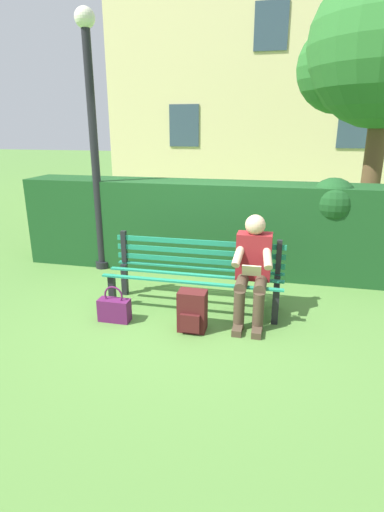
{
  "coord_description": "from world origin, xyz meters",
  "views": [
    {
      "loc": [
        -0.94,
        4.21,
        2.05
      ],
      "look_at": [
        0.0,
        0.1,
        0.68
      ],
      "focal_mm": 27.95,
      "sensor_mm": 36.0,
      "label": 1
    }
  ],
  "objects_px": {
    "tree": "(380,51)",
    "handbag": "(114,309)",
    "person_seated": "(253,266)",
    "backpack": "(192,311)",
    "lamp_post": "(93,130)",
    "park_bench": "(196,271)"
  },
  "relations": [
    {
      "from": "tree",
      "to": "handbag",
      "type": "bearing_deg",
      "value": 52.01
    },
    {
      "from": "tree",
      "to": "lamp_post",
      "type": "bearing_deg",
      "value": 30.7
    },
    {
      "from": "park_bench",
      "to": "person_seated",
      "type": "height_order",
      "value": "person_seated"
    },
    {
      "from": "backpack",
      "to": "handbag",
      "type": "height_order",
      "value": "backpack"
    },
    {
      "from": "tree",
      "to": "lamp_post",
      "type": "height_order",
      "value": "tree"
    },
    {
      "from": "park_bench",
      "to": "person_seated",
      "type": "distance_m",
      "value": 0.72
    },
    {
      "from": "handbag",
      "to": "tree",
      "type": "bearing_deg",
      "value": -127.99
    },
    {
      "from": "backpack",
      "to": "lamp_post",
      "type": "height_order",
      "value": "lamp_post"
    },
    {
      "from": "park_bench",
      "to": "backpack",
      "type": "xyz_separation_m",
      "value": [
        -0.1,
        0.63,
        -0.22
      ]
    },
    {
      "from": "handbag",
      "to": "lamp_post",
      "type": "distance_m",
      "value": 2.61
    },
    {
      "from": "tree",
      "to": "backpack",
      "type": "height_order",
      "value": "tree"
    },
    {
      "from": "backpack",
      "to": "handbag",
      "type": "xyz_separation_m",
      "value": [
        0.88,
        -0.02,
        -0.08
      ]
    },
    {
      "from": "tree",
      "to": "lamp_post",
      "type": "xyz_separation_m",
      "value": [
        3.99,
        2.37,
        -1.21
      ]
    },
    {
      "from": "person_seated",
      "to": "tree",
      "type": "height_order",
      "value": "tree"
    },
    {
      "from": "person_seated",
      "to": "handbag",
      "type": "bearing_deg",
      "value": 16.24
    },
    {
      "from": "tree",
      "to": "person_seated",
      "type": "bearing_deg",
      "value": 65.11
    },
    {
      "from": "backpack",
      "to": "park_bench",
      "type": "bearing_deg",
      "value": -80.7
    },
    {
      "from": "person_seated",
      "to": "backpack",
      "type": "distance_m",
      "value": 0.82
    },
    {
      "from": "backpack",
      "to": "handbag",
      "type": "relative_size",
      "value": 1.07
    },
    {
      "from": "park_bench",
      "to": "person_seated",
      "type": "relative_size",
      "value": 1.78
    },
    {
      "from": "person_seated",
      "to": "tree",
      "type": "distance_m",
      "value": 4.69
    },
    {
      "from": "person_seated",
      "to": "lamp_post",
      "type": "xyz_separation_m",
      "value": [
        2.34,
        -1.18,
        1.4
      ]
    }
  ]
}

